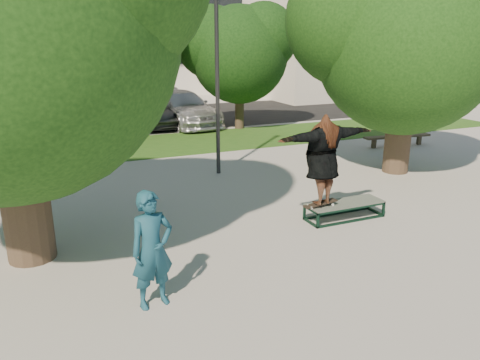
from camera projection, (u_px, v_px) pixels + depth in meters
name	position (u px, v px, depth m)	size (l,w,h in m)	color
ground	(261.00, 241.00, 9.37)	(120.00, 120.00, 0.00)	#B0AAA2
grass_strip	(177.00, 143.00, 18.09)	(30.00, 4.00, 0.02)	#1F4A15
asphalt_strip	(122.00, 120.00, 23.42)	(40.00, 8.00, 0.01)	black
tree_right	(404.00, 31.00, 13.15)	(6.24, 5.33, 6.51)	#38281E
bg_tree_mid	(104.00, 36.00, 18.41)	(5.76, 4.92, 6.24)	#38281E
bg_tree_right	(237.00, 49.00, 20.21)	(5.04, 4.31, 5.43)	#38281E
lamppost	(217.00, 66.00, 13.23)	(0.25, 0.15, 6.11)	#2D2D30
side_building	(351.00, 38.00, 34.39)	(15.00, 10.00, 8.00)	white
grind_box	(344.00, 210.00, 10.52)	(1.80, 0.60, 0.38)	black
skater_rig	(323.00, 160.00, 9.91)	(2.45, 0.89, 2.03)	white
bystander	(152.00, 250.00, 6.88)	(0.66, 0.43, 1.82)	navy
bench	(397.00, 137.00, 17.58)	(2.72, 0.66, 0.41)	#483E2B
car_silver_a	(1.00, 112.00, 20.54)	(1.93, 4.79, 1.63)	#A1A1A6
car_dark	(10.00, 111.00, 21.60)	(1.46, 4.17, 1.38)	black
car_grey	(155.00, 110.00, 21.88)	(2.34, 5.08, 1.41)	#4F4F54
car_silver_b	(181.00, 108.00, 21.91)	(2.19, 5.39, 1.57)	silver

